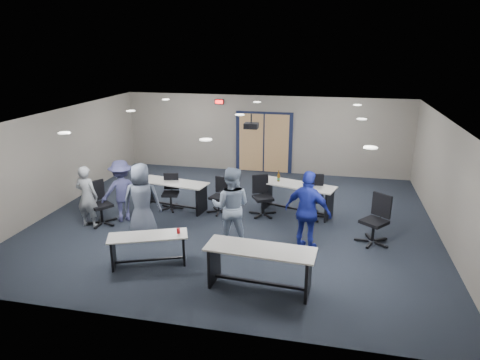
% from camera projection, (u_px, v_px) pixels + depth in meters
% --- Properties ---
extents(floor, '(10.00, 10.00, 0.00)m').
position_uv_depth(floor, '(236.00, 219.00, 11.21)').
color(floor, '#1C212D').
rests_on(floor, ground).
extents(back_wall, '(10.00, 0.04, 2.70)m').
position_uv_depth(back_wall, '(264.00, 134.00, 14.98)').
color(back_wall, gray).
rests_on(back_wall, floor).
extents(front_wall, '(10.00, 0.04, 2.70)m').
position_uv_depth(front_wall, '(171.00, 250.00, 6.61)').
color(front_wall, gray).
rests_on(front_wall, floor).
extents(left_wall, '(0.04, 9.00, 2.70)m').
position_uv_depth(left_wall, '(59.00, 159.00, 11.81)').
color(left_wall, gray).
rests_on(left_wall, floor).
extents(right_wall, '(0.04, 9.00, 2.70)m').
position_uv_depth(right_wall, '(448.00, 183.00, 9.78)').
color(right_wall, gray).
rests_on(right_wall, floor).
extents(ceiling, '(10.00, 9.00, 0.04)m').
position_uv_depth(ceiling, '(235.00, 117.00, 10.38)').
color(ceiling, white).
rests_on(ceiling, back_wall).
extents(double_door, '(2.00, 0.07, 2.20)m').
position_uv_depth(double_door, '(264.00, 143.00, 15.04)').
color(double_door, black).
rests_on(double_door, back_wall).
extents(exit_sign, '(0.32, 0.07, 0.18)m').
position_uv_depth(exit_sign, '(219.00, 102.00, 14.92)').
color(exit_sign, black).
rests_on(exit_sign, back_wall).
extents(ceiling_projector, '(0.35, 0.32, 0.37)m').
position_uv_depth(ceiling_projector, '(251.00, 126.00, 10.88)').
color(ceiling_projector, black).
rests_on(ceiling_projector, ceiling).
extents(ceiling_can_lights, '(6.24, 5.74, 0.02)m').
position_uv_depth(ceiling_can_lights, '(238.00, 116.00, 10.62)').
color(ceiling_can_lights, white).
rests_on(ceiling_can_lights, ceiling).
extents(table_front_left, '(1.69, 1.10, 0.76)m').
position_uv_depth(table_front_left, '(149.00, 244.00, 8.82)').
color(table_front_left, '#B5B2AB').
rests_on(table_front_left, floor).
extents(table_front_right, '(2.07, 0.81, 0.82)m').
position_uv_depth(table_front_right, '(260.00, 261.00, 7.91)').
color(table_front_right, '#B5B2AB').
rests_on(table_front_right, floor).
extents(table_back_left, '(2.02, 0.96, 0.78)m').
position_uv_depth(table_back_left, '(174.00, 190.00, 11.78)').
color(table_back_left, '#B5B2AB').
rests_on(table_back_left, floor).
extents(table_back_right, '(2.12, 1.22, 1.12)m').
position_uv_depth(table_back_right, '(297.00, 193.00, 11.47)').
color(table_back_right, '#B5B2AB').
rests_on(table_back_right, floor).
extents(chair_back_a, '(0.72, 0.72, 0.98)m').
position_uv_depth(chair_back_a, '(170.00, 192.00, 11.75)').
color(chair_back_a, black).
rests_on(chair_back_a, floor).
extents(chair_back_b, '(0.73, 0.73, 0.96)m').
position_uv_depth(chair_back_b, '(219.00, 196.00, 11.51)').
color(chair_back_b, black).
rests_on(chair_back_b, floor).
extents(chair_back_c, '(0.92, 0.92, 1.07)m').
position_uv_depth(chair_back_c, '(263.00, 196.00, 11.32)').
color(chair_back_c, black).
rests_on(chair_back_c, floor).
extents(chair_back_d, '(0.75, 0.75, 1.14)m').
position_uv_depth(chair_back_d, '(314.00, 197.00, 11.16)').
color(chair_back_d, black).
rests_on(chair_back_d, floor).
extents(chair_loose_left, '(0.97, 0.97, 1.10)m').
position_uv_depth(chair_loose_left, '(101.00, 204.00, 10.76)').
color(chair_loose_left, black).
rests_on(chair_loose_left, floor).
extents(chair_loose_right, '(1.01, 1.01, 1.15)m').
position_uv_depth(chair_loose_right, '(374.00, 220.00, 9.71)').
color(chair_loose_right, black).
rests_on(chair_loose_right, floor).
extents(person_gray, '(0.59, 0.40, 1.58)m').
position_uv_depth(person_gray, '(87.00, 197.00, 10.57)').
color(person_gray, '#9AA0A8').
rests_on(person_gray, floor).
extents(person_plaid, '(0.99, 0.76, 1.79)m').
position_uv_depth(person_plaid, '(142.00, 201.00, 9.99)').
color(person_plaid, slate).
rests_on(person_plaid, floor).
extents(person_lightblue, '(0.93, 0.75, 1.83)m').
position_uv_depth(person_lightblue, '(231.00, 206.00, 9.58)').
color(person_lightblue, '#95A9C6').
rests_on(person_lightblue, floor).
extents(person_navy, '(1.16, 0.79, 1.83)m').
position_uv_depth(person_navy, '(308.00, 212.00, 9.29)').
color(person_navy, '#1C299C').
rests_on(person_navy, floor).
extents(person_back, '(1.19, 1.10, 1.61)m').
position_uv_depth(person_back, '(122.00, 191.00, 10.92)').
color(person_back, '#3D3E6E').
rests_on(person_back, floor).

